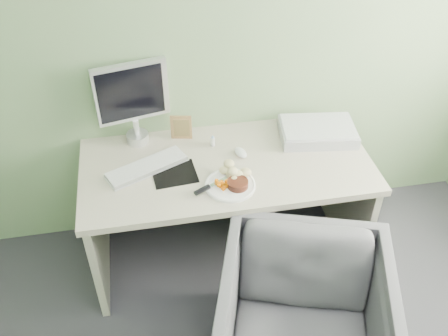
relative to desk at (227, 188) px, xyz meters
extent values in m
plane|color=gray|center=(0.00, 0.38, 0.80)|extent=(3.50, 0.00, 3.50)
cube|color=beige|center=(0.00, 0.00, 0.16)|extent=(1.60, 0.75, 0.04)
cube|color=#A9A690|center=(-0.76, 0.00, -0.20)|extent=(0.04, 0.70, 0.69)
cube|color=#A9A690|center=(0.76, 0.00, -0.20)|extent=(0.04, 0.70, 0.69)
cylinder|color=white|center=(-0.02, -0.19, 0.19)|extent=(0.27, 0.27, 0.01)
cylinder|color=black|center=(0.02, -0.21, 0.21)|extent=(0.12, 0.12, 0.04)
ellipsoid|color=tan|center=(0.01, -0.13, 0.23)|extent=(0.15, 0.12, 0.07)
cube|color=#E46504|center=(-0.06, -0.20, 0.22)|extent=(0.07, 0.07, 0.04)
cube|color=silver|center=(-0.06, -0.16, 0.21)|extent=(0.13, 0.08, 0.01)
cube|color=black|center=(-0.17, -0.22, 0.21)|extent=(0.09, 0.06, 0.02)
cube|color=black|center=(-0.29, -0.04, 0.18)|extent=(0.25, 0.22, 0.00)
cube|color=white|center=(-0.43, 0.03, 0.20)|extent=(0.46, 0.30, 0.02)
ellipsoid|color=white|center=(0.09, 0.06, 0.20)|extent=(0.08, 0.11, 0.04)
cube|color=#996C47|center=(-0.21, 0.28, 0.26)|extent=(0.12, 0.04, 0.15)
cylinder|color=white|center=(-0.05, 0.17, 0.21)|extent=(0.03, 0.03, 0.06)
cone|color=#87ABD9|center=(-0.05, 0.17, 0.25)|extent=(0.02, 0.02, 0.02)
cube|color=#B3B5BA|center=(0.57, 0.15, 0.22)|extent=(0.47, 0.34, 0.07)
cylinder|color=silver|center=(-0.47, 0.29, 0.21)|extent=(0.13, 0.13, 0.05)
cylinder|color=silver|center=(-0.47, 0.29, 0.28)|extent=(0.03, 0.03, 0.09)
cube|color=silver|center=(-0.47, 0.32, 0.50)|extent=(0.41, 0.12, 0.34)
cube|color=black|center=(-0.47, 0.30, 0.50)|extent=(0.36, 0.08, 0.30)
imported|color=#393A3F|center=(0.21, -0.82, -0.18)|extent=(0.98, 1.00, 0.73)
camera|label=1|loc=(-0.40, -2.09, 1.91)|focal=40.00mm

